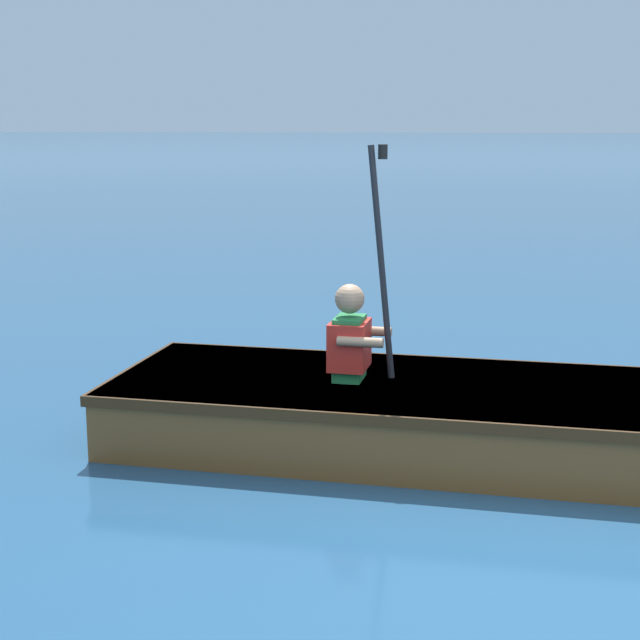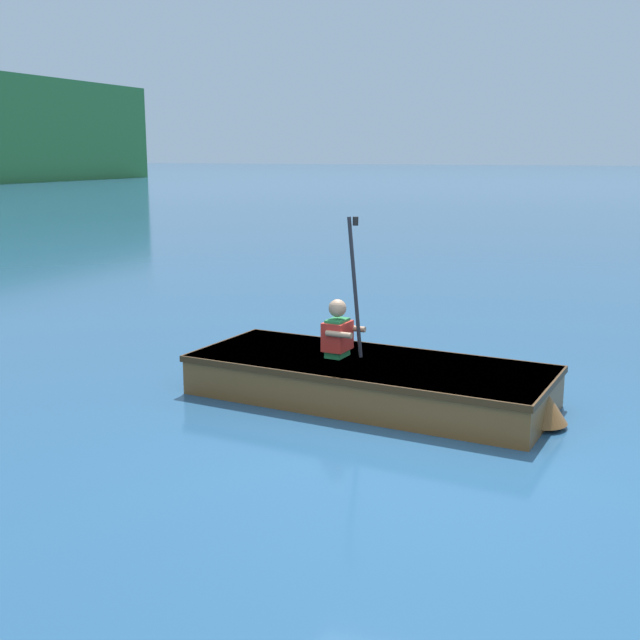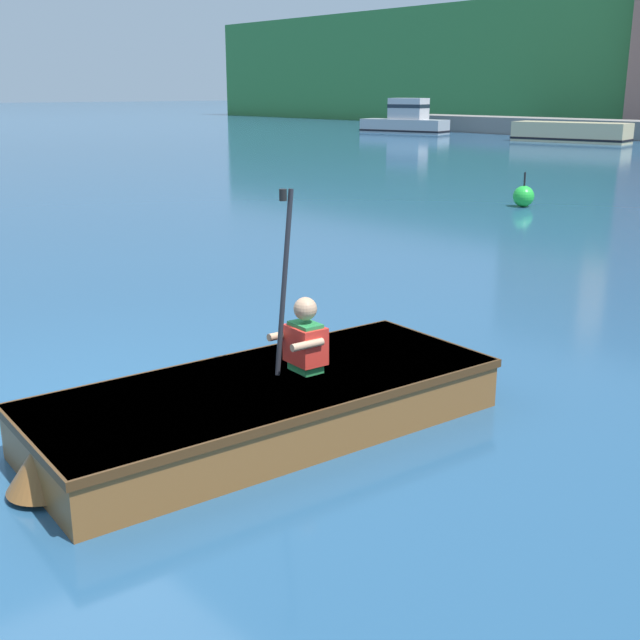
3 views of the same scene
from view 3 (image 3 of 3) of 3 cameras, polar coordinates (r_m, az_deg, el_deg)
The scene contains 7 objects.
ground_plane at distance 6.54m, azimuth -17.33°, elevation -5.91°, with size 300.00×300.00×0.00m, color navy.
waterfront_warehouse_left at distance 61.05m, azimuth 18.42°, elevation 20.23°, with size 7.19×7.30×15.20m.
moored_boat_dock_west_inner at distance 40.15m, azimuth 17.40°, elevation 12.58°, with size 5.54×2.65×0.91m.
moored_boat_dock_center_near at distance 46.91m, azimuth 6.10°, elevation 13.93°, with size 5.28×2.63×1.91m.
rowboat_foreground at distance 5.74m, azimuth -4.21°, elevation -5.94°, with size 1.65×3.59×0.38m.
person_paddler at distance 5.80m, azimuth -1.14°, elevation -1.25°, with size 0.38×0.38×1.34m.
channel_buoy at distance 17.48m, azimuth 14.27°, elevation 8.53°, with size 0.44×0.44×0.72m.
Camera 3 is at (5.62, -2.37, 2.37)m, focal length 45.00 mm.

